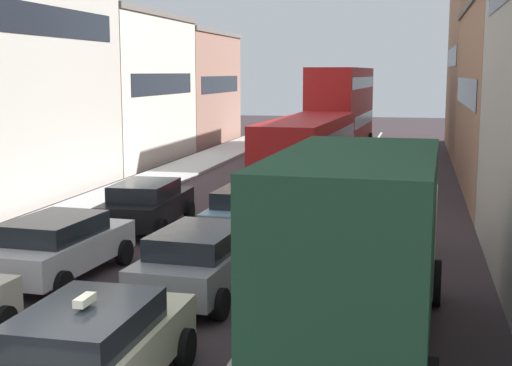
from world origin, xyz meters
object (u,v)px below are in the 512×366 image
at_px(hatchback_centre_lane_third, 249,210).
at_px(taxi_centre_lane_front, 91,350).
at_px(sedan_right_lane_behind_truck, 362,225).
at_px(wagon_left_lane_second, 59,245).
at_px(bus_mid_queue_primary, 308,145).
at_px(removalist_box_truck, 361,242).
at_px(bus_far_queue_secondary, 342,106).
at_px(sedan_left_lane_third, 147,204).
at_px(sedan_centre_lane_second, 201,259).

bearing_deg(hatchback_centre_lane_third, taxi_centre_lane_front, -177.05).
relative_size(taxi_centre_lane_front, sedan_right_lane_behind_truck, 0.99).
bearing_deg(sedan_right_lane_behind_truck, wagon_left_lane_second, 118.03).
bearing_deg(hatchback_centre_lane_third, bus_mid_queue_primary, 0.51).
distance_m(hatchback_centre_lane_third, sedan_right_lane_behind_truck, 3.62).
distance_m(removalist_box_truck, bus_mid_queue_primary, 18.25).
relative_size(sedan_right_lane_behind_truck, bus_mid_queue_primary, 0.41).
bearing_deg(wagon_left_lane_second, taxi_centre_lane_front, -144.65).
bearing_deg(hatchback_centre_lane_third, bus_far_queue_secondary, 0.99).
height_order(removalist_box_truck, taxi_centre_lane_front, removalist_box_truck).
bearing_deg(sedan_left_lane_third, sedan_centre_lane_second, -150.93).
relative_size(removalist_box_truck, sedan_centre_lane_second, 1.77).
height_order(removalist_box_truck, sedan_centre_lane_second, removalist_box_truck).
relative_size(sedan_centre_lane_second, bus_far_queue_secondary, 0.41).
distance_m(removalist_box_truck, sedan_right_lane_behind_truck, 6.93).
distance_m(taxi_centre_lane_front, bus_far_queue_secondary, 32.81).
height_order(hatchback_centre_lane_third, sedan_right_lane_behind_truck, same).
distance_m(taxi_centre_lane_front, bus_mid_queue_primary, 20.63).
bearing_deg(wagon_left_lane_second, hatchback_centre_lane_third, -30.01).
distance_m(removalist_box_truck, taxi_centre_lane_front, 4.71).
bearing_deg(taxi_centre_lane_front, bus_far_queue_secondary, -0.32).
height_order(removalist_box_truck, bus_mid_queue_primary, removalist_box_truck).
bearing_deg(taxi_centre_lane_front, hatchback_centre_lane_third, 0.98).
distance_m(wagon_left_lane_second, sedan_right_lane_behind_truck, 7.77).
bearing_deg(bus_mid_queue_primary, hatchback_centre_lane_third, -178.70).
bearing_deg(hatchback_centre_lane_third, sedan_centre_lane_second, -175.57).
relative_size(wagon_left_lane_second, bus_mid_queue_primary, 0.41).
relative_size(sedan_left_lane_third, bus_far_queue_secondary, 0.41).
relative_size(bus_mid_queue_primary, bus_far_queue_secondary, 1.00).
distance_m(sedan_centre_lane_second, bus_mid_queue_primary, 15.39).
height_order(removalist_box_truck, hatchback_centre_lane_third, removalist_box_truck).
bearing_deg(sedan_centre_lane_second, bus_far_queue_secondary, 3.05).
xyz_separation_m(removalist_box_truck, wagon_left_lane_second, (-7.24, 2.95, -1.18)).
bearing_deg(wagon_left_lane_second, bus_mid_queue_primary, -10.37).
bearing_deg(sedan_centre_lane_second, bus_mid_queue_primary, 3.30).
bearing_deg(bus_mid_queue_primary, bus_far_queue_secondary, 2.17).
xyz_separation_m(sedan_left_lane_third, sedan_right_lane_behind_truck, (6.72, -1.62, 0.00)).
height_order(wagon_left_lane_second, sedan_right_lane_behind_truck, same).
bearing_deg(bus_far_queue_secondary, sedan_left_lane_third, 172.77).
xyz_separation_m(sedan_centre_lane_second, wagon_left_lane_second, (-3.62, 0.43, 0.00)).
bearing_deg(taxi_centre_lane_front, sedan_centre_lane_second, -0.60).
xyz_separation_m(removalist_box_truck, hatchback_centre_lane_third, (-3.87, 8.10, -1.18)).
xyz_separation_m(removalist_box_truck, taxi_centre_lane_front, (-3.66, -2.73, -1.18)).
bearing_deg(sedan_right_lane_behind_truck, hatchback_centre_lane_third, 67.36).
height_order(sedan_left_lane_third, sedan_right_lane_behind_truck, same).
relative_size(taxi_centre_lane_front, bus_mid_queue_primary, 0.41).
height_order(hatchback_centre_lane_third, bus_mid_queue_primary, bus_mid_queue_primary).
xyz_separation_m(taxi_centre_lane_front, hatchback_centre_lane_third, (-0.21, 10.83, -0.00)).
distance_m(removalist_box_truck, wagon_left_lane_second, 7.90).
bearing_deg(sedan_centre_lane_second, removalist_box_truck, -121.67).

